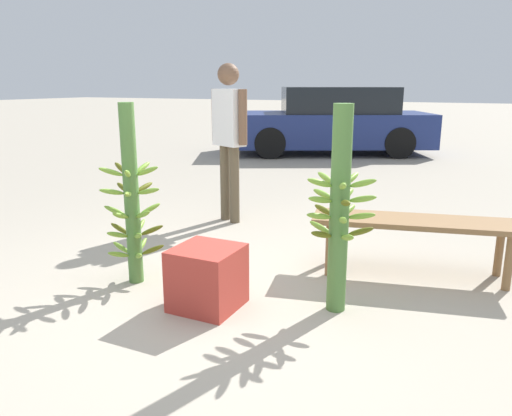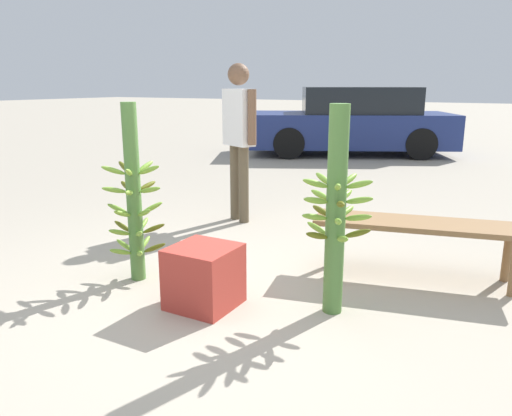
{
  "view_description": "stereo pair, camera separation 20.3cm",
  "coord_description": "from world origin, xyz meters",
  "px_view_note": "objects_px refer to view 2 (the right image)",
  "views": [
    {
      "loc": [
        1.53,
        -2.63,
        1.45
      ],
      "look_at": [
        0.01,
        0.51,
        0.58
      ],
      "focal_mm": 35.0,
      "sensor_mm": 36.0,
      "label": 1
    },
    {
      "loc": [
        1.71,
        -2.54,
        1.45
      ],
      "look_at": [
        0.01,
        0.51,
        0.58
      ],
      "focal_mm": 35.0,
      "sensor_mm": 36.0,
      "label": 2
    }
  ],
  "objects_px": {
    "banana_stalk_center": "(336,212)",
    "market_bench": "(420,230)",
    "parked_car": "(352,122)",
    "produce_crate": "(204,276)",
    "vendor_person": "(239,128)",
    "banana_stalk_left": "(134,198)"
  },
  "relations": [
    {
      "from": "parked_car",
      "to": "produce_crate",
      "type": "bearing_deg",
      "value": 165.36
    },
    {
      "from": "market_bench",
      "to": "parked_car",
      "type": "distance_m",
      "value": 7.06
    },
    {
      "from": "vendor_person",
      "to": "market_bench",
      "type": "bearing_deg",
      "value": 3.29
    },
    {
      "from": "banana_stalk_left",
      "to": "market_bench",
      "type": "bearing_deg",
      "value": 29.06
    },
    {
      "from": "banana_stalk_center",
      "to": "produce_crate",
      "type": "xyz_separation_m",
      "value": [
        -0.78,
        -0.34,
        -0.47
      ]
    },
    {
      "from": "banana_stalk_center",
      "to": "market_bench",
      "type": "relative_size",
      "value": 0.83
    },
    {
      "from": "market_bench",
      "to": "produce_crate",
      "type": "bearing_deg",
      "value": -146.7
    },
    {
      "from": "banana_stalk_center",
      "to": "parked_car",
      "type": "distance_m",
      "value": 7.72
    },
    {
      "from": "banana_stalk_center",
      "to": "produce_crate",
      "type": "bearing_deg",
      "value": -156.67
    },
    {
      "from": "banana_stalk_left",
      "to": "vendor_person",
      "type": "height_order",
      "value": "vendor_person"
    },
    {
      "from": "banana_stalk_center",
      "to": "banana_stalk_left",
      "type": "bearing_deg",
      "value": -172.77
    },
    {
      "from": "vendor_person",
      "to": "market_bench",
      "type": "height_order",
      "value": "vendor_person"
    },
    {
      "from": "market_bench",
      "to": "parked_car",
      "type": "height_order",
      "value": "parked_car"
    },
    {
      "from": "vendor_person",
      "to": "produce_crate",
      "type": "height_order",
      "value": "vendor_person"
    },
    {
      "from": "vendor_person",
      "to": "parked_car",
      "type": "relative_size",
      "value": 0.37
    },
    {
      "from": "vendor_person",
      "to": "produce_crate",
      "type": "xyz_separation_m",
      "value": [
        0.9,
        -1.96,
        -0.8
      ]
    },
    {
      "from": "banana_stalk_center",
      "to": "parked_car",
      "type": "xyz_separation_m",
      "value": [
        -2.36,
        7.35,
        -0.01
      ]
    },
    {
      "from": "banana_stalk_left",
      "to": "banana_stalk_center",
      "type": "height_order",
      "value": "banana_stalk_center"
    },
    {
      "from": "market_bench",
      "to": "parked_car",
      "type": "xyz_separation_m",
      "value": [
        -2.72,
        6.5,
        0.28
      ]
    },
    {
      "from": "banana_stalk_center",
      "to": "parked_car",
      "type": "relative_size",
      "value": 0.3
    },
    {
      "from": "banana_stalk_left",
      "to": "parked_car",
      "type": "height_order",
      "value": "parked_car"
    },
    {
      "from": "banana_stalk_left",
      "to": "vendor_person",
      "type": "distance_m",
      "value": 1.86
    }
  ]
}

